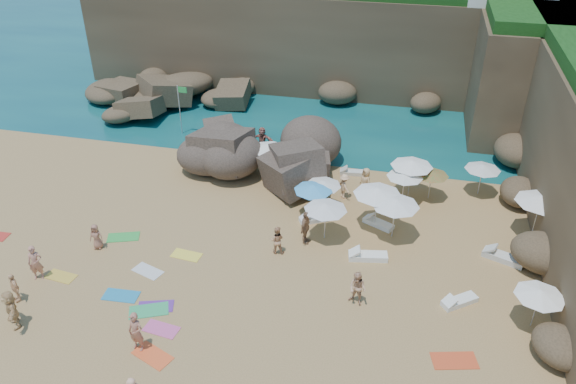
% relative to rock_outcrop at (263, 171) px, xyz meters
% --- Properties ---
extents(ground, '(120.00, 120.00, 0.00)m').
position_rel_rock_outcrop_xyz_m(ground, '(0.89, -8.28, 0.00)').
color(ground, tan).
rests_on(ground, ground).
extents(seawater, '(120.00, 120.00, 0.00)m').
position_rel_rock_outcrop_xyz_m(seawater, '(0.89, 21.72, 0.00)').
color(seawater, '#0C4751').
rests_on(seawater, ground).
extents(cliff_back, '(44.00, 8.00, 8.00)m').
position_rel_rock_outcrop_xyz_m(cliff_back, '(2.89, 16.72, 4.00)').
color(cliff_back, brown).
rests_on(cliff_back, ground).
extents(cliff_corner, '(10.00, 12.00, 8.00)m').
position_rel_rock_outcrop_xyz_m(cliff_corner, '(17.89, 11.72, 4.00)').
color(cliff_corner, brown).
rests_on(cliff_corner, ground).
extents(rock_promontory, '(12.00, 7.00, 2.00)m').
position_rel_rock_outcrop_xyz_m(rock_promontory, '(-10.11, 7.72, 0.00)').
color(rock_promontory, brown).
rests_on(rock_promontory, ground).
extents(marina_masts, '(3.10, 0.10, 6.00)m').
position_rel_rock_outcrop_xyz_m(marina_masts, '(-15.61, 21.72, 3.00)').
color(marina_masts, white).
rests_on(marina_masts, ground).
extents(rock_outcrop, '(8.08, 6.33, 3.06)m').
position_rel_rock_outcrop_xyz_m(rock_outcrop, '(0.00, 0.00, 0.00)').
color(rock_outcrop, brown).
rests_on(rock_outcrop, ground).
extents(flag_pole, '(0.71, 0.08, 3.66)m').
position_rel_rock_outcrop_xyz_m(flag_pole, '(-7.11, 4.17, 2.34)').
color(flag_pole, silver).
rests_on(flag_pole, ground).
extents(parasol_0, '(2.27, 2.27, 2.15)m').
position_rel_rock_outcrop_xyz_m(parasol_0, '(0.51, -0.25, 1.97)').
color(parasol_0, silver).
rests_on(parasol_0, ground).
extents(parasol_1, '(2.05, 2.05, 1.94)m').
position_rel_rock_outcrop_xyz_m(parasol_1, '(4.51, -3.56, 1.78)').
color(parasol_1, silver).
rests_on(parasol_1, ground).
extents(parasol_2, '(2.09, 2.09, 1.98)m').
position_rel_rock_outcrop_xyz_m(parasol_2, '(13.31, 0.32, 1.81)').
color(parasol_2, silver).
rests_on(parasol_2, ground).
extents(parasol_3, '(2.50, 2.50, 2.37)m').
position_rel_rock_outcrop_xyz_m(parasol_3, '(8.59, -5.28, 2.17)').
color(parasol_3, silver).
rests_on(parasol_3, ground).
extents(parasol_4, '(2.11, 2.11, 1.99)m').
position_rel_rock_outcrop_xyz_m(parasol_4, '(8.91, -1.62, 1.83)').
color(parasol_4, silver).
rests_on(parasol_4, ground).
extents(parasol_5, '(2.47, 2.47, 2.34)m').
position_rel_rock_outcrop_xyz_m(parasol_5, '(9.23, -0.78, 2.14)').
color(parasol_5, silver).
rests_on(parasol_5, ground).
extents(parasol_6, '(1.97, 1.97, 1.86)m').
position_rel_rock_outcrop_xyz_m(parasol_6, '(10.42, -0.87, 1.71)').
color(parasol_6, silver).
rests_on(parasol_6, ground).
extents(parasol_7, '(2.27, 2.27, 2.15)m').
position_rel_rock_outcrop_xyz_m(parasol_7, '(5.10, -6.21, 1.97)').
color(parasol_7, silver).
rests_on(parasol_7, ground).
extents(parasol_8, '(2.62, 2.62, 2.48)m').
position_rel_rock_outcrop_xyz_m(parasol_8, '(15.89, -3.45, 2.28)').
color(parasol_8, silver).
rests_on(parasol_8, ground).
extents(parasol_9, '(2.60, 2.60, 2.45)m').
position_rel_rock_outcrop_xyz_m(parasol_9, '(7.59, -4.52, 2.25)').
color(parasol_9, silver).
rests_on(parasol_9, ground).
extents(parasol_10, '(2.16, 2.16, 2.04)m').
position_rel_rock_outcrop_xyz_m(parasol_10, '(4.09, -4.32, 1.88)').
color(parasol_10, silver).
rests_on(parasol_10, ground).
extents(parasol_11, '(2.12, 2.12, 2.00)m').
position_rel_rock_outcrop_xyz_m(parasol_11, '(14.96, -10.53, 1.84)').
color(parasol_11, silver).
rests_on(parasol_11, ground).
extents(lounger_0, '(1.78, 1.40, 0.27)m').
position_rel_rock_outcrop_xyz_m(lounger_0, '(4.31, -4.74, 0.13)').
color(lounger_0, silver).
rests_on(lounger_0, ground).
extents(lounger_1, '(1.80, 1.29, 0.27)m').
position_rel_rock_outcrop_xyz_m(lounger_1, '(7.79, -4.42, 0.13)').
color(lounger_1, white).
rests_on(lounger_1, ground).
extents(lounger_2, '(1.63, 0.72, 0.25)m').
position_rel_rock_outcrop_xyz_m(lounger_2, '(5.65, 0.96, 0.12)').
color(lounger_2, silver).
rests_on(lounger_2, ground).
extents(lounger_3, '(2.04, 1.00, 0.30)m').
position_rel_rock_outcrop_xyz_m(lounger_3, '(7.55, -7.48, 0.15)').
color(lounger_3, white).
rests_on(lounger_3, ground).
extents(lounger_4, '(2.12, 1.36, 0.31)m').
position_rel_rock_outcrop_xyz_m(lounger_4, '(14.19, -6.05, 0.16)').
color(lounger_4, silver).
rests_on(lounger_4, ground).
extents(lounger_5, '(1.72, 1.50, 0.27)m').
position_rel_rock_outcrop_xyz_m(lounger_5, '(11.96, -9.82, 0.13)').
color(lounger_5, white).
rests_on(lounger_5, ground).
extents(towel_2, '(1.87, 1.40, 0.03)m').
position_rel_rock_outcrop_xyz_m(towel_2, '(-0.34, -15.85, 0.01)').
color(towel_2, '#FF5B28').
rests_on(towel_2, ground).
extents(towel_3, '(1.94, 1.50, 0.03)m').
position_rel_rock_outcrop_xyz_m(towel_3, '(-1.62, -13.46, 0.02)').
color(towel_3, '#30A862').
rests_on(towel_3, ground).
extents(towel_4, '(1.55, 0.90, 0.03)m').
position_rel_rock_outcrop_xyz_m(towel_4, '(-6.79, -12.24, 0.01)').
color(towel_4, gold).
rests_on(towel_4, ground).
extents(towel_5, '(1.69, 1.21, 0.03)m').
position_rel_rock_outcrop_xyz_m(towel_5, '(-2.86, -10.92, 0.01)').
color(towel_5, silver).
rests_on(towel_5, ground).
extents(towel_6, '(1.76, 1.23, 0.03)m').
position_rel_rock_outcrop_xyz_m(towel_6, '(-1.43, -13.16, 0.01)').
color(towel_6, '#632C92').
rests_on(towel_6, ground).
extents(towel_8, '(1.69, 0.93, 0.03)m').
position_rel_rock_outcrop_xyz_m(towel_8, '(-3.31, -12.84, 0.01)').
color(towel_8, teal).
rests_on(towel_8, ground).
extents(towel_9, '(1.60, 0.95, 0.03)m').
position_rel_rock_outcrop_xyz_m(towel_9, '(-0.60, -14.39, 0.01)').
color(towel_9, '#DD5696').
rests_on(towel_9, ground).
extents(towel_10, '(1.98, 1.33, 0.03)m').
position_rel_rock_outcrop_xyz_m(towel_10, '(11.68, -13.33, 0.02)').
color(towel_10, '#DF4A23').
rests_on(towel_10, ground).
extents(towel_11, '(1.85, 1.35, 0.03)m').
position_rel_rock_outcrop_xyz_m(towel_11, '(-5.36, -8.60, 0.01)').
color(towel_11, green).
rests_on(towel_11, ground).
extents(towel_12, '(1.59, 0.90, 0.03)m').
position_rel_rock_outcrop_xyz_m(towel_12, '(-1.49, -9.30, 0.01)').
color(towel_12, '#FFE343').
rests_on(towel_12, ground).
extents(person_stand_0, '(0.79, 0.67, 1.85)m').
position_rel_rock_outcrop_xyz_m(person_stand_0, '(-7.74, -12.55, 0.92)').
color(person_stand_0, tan).
rests_on(person_stand_0, ground).
extents(person_stand_1, '(0.83, 0.68, 1.56)m').
position_rel_rock_outcrop_xyz_m(person_stand_1, '(2.95, -8.00, 0.78)').
color(person_stand_1, tan).
rests_on(person_stand_1, ground).
extents(person_stand_2, '(0.96, 1.06, 1.57)m').
position_rel_rock_outcrop_xyz_m(person_stand_2, '(5.52, -1.99, 0.79)').
color(person_stand_2, '#F5BE8B').
rests_on(person_stand_2, ground).
extents(person_stand_3, '(0.64, 1.16, 1.87)m').
position_rel_rock_outcrop_xyz_m(person_stand_3, '(4.18, -6.83, 0.94)').
color(person_stand_3, '#956C4A').
rests_on(person_stand_3, ground).
extents(person_stand_4, '(0.90, 0.95, 1.74)m').
position_rel_rock_outcrop_xyz_m(person_stand_4, '(6.69, -1.28, 0.87)').
color(person_stand_4, tan).
rests_on(person_stand_4, ground).
extents(person_stand_5, '(1.66, 0.55, 1.77)m').
position_rel_rock_outcrop_xyz_m(person_stand_5, '(-0.77, 2.74, 0.89)').
color(person_stand_5, '#BB6F5D').
rests_on(person_stand_5, ground).
extents(person_lie_1, '(1.54, 1.69, 0.36)m').
position_rel_rock_outcrop_xyz_m(person_lie_1, '(-7.76, -14.16, 0.18)').
color(person_lie_1, '#FAC38E').
rests_on(person_lie_1, ground).
extents(person_lie_2, '(0.86, 1.48, 0.37)m').
position_rel_rock_outcrop_xyz_m(person_lie_2, '(-6.17, -9.75, 0.19)').
color(person_lie_2, '#A46A52').
rests_on(person_lie_2, ground).
extents(person_lie_3, '(2.48, 2.48, 0.49)m').
position_rel_rock_outcrop_xyz_m(person_lie_3, '(-6.84, -15.59, 0.24)').
color(person_lie_3, tan).
rests_on(person_lie_3, ground).
extents(person_lie_4, '(1.01, 1.97, 0.45)m').
position_rel_rock_outcrop_xyz_m(person_lie_4, '(-1.04, -15.63, 0.22)').
color(person_lie_4, '#B06F58').
rests_on(person_lie_4, ground).
extents(person_lie_5, '(1.46, 1.90, 0.65)m').
position_rel_rock_outcrop_xyz_m(person_lie_5, '(7.38, -10.88, 0.32)').
color(person_lie_5, tan).
rests_on(person_lie_5, ground).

